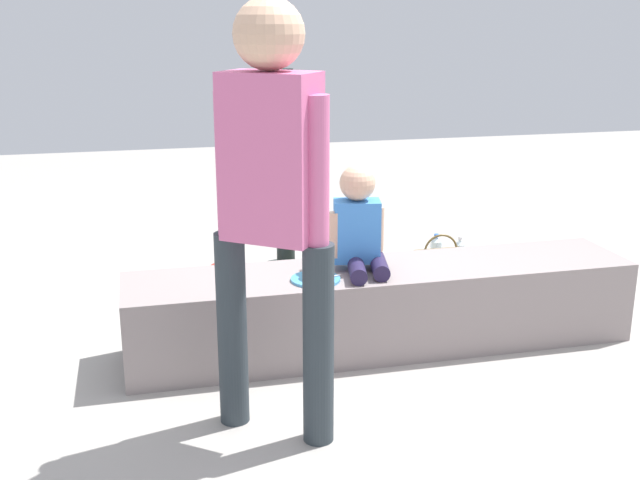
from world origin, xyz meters
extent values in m
plane|color=#9F9B94|center=(0.00, 0.00, 0.00)|extent=(12.00, 12.00, 0.00)
cube|color=gray|center=(0.00, 0.00, 0.19)|extent=(2.37, 0.47, 0.39)
cylinder|color=#261D40|center=(-0.15, -0.09, 0.43)|extent=(0.13, 0.26, 0.08)
cylinder|color=#261D40|center=(-0.04, -0.07, 0.43)|extent=(0.13, 0.26, 0.08)
cube|color=#3D87DD|center=(-0.12, 0.03, 0.57)|extent=(0.23, 0.17, 0.28)
sphere|color=#DBAD8C|center=(-0.12, 0.03, 0.79)|extent=(0.16, 0.16, 0.16)
cylinder|color=#DBAD8C|center=(-0.23, 0.01, 0.56)|extent=(0.05, 0.05, 0.21)
cylinder|color=#DBAD8C|center=(-0.01, 0.05, 0.56)|extent=(0.05, 0.05, 0.21)
cylinder|color=#2A3339|center=(-0.49, -0.75, 0.38)|extent=(0.11, 0.11, 0.76)
cylinder|color=#2A3339|center=(-0.77, -0.54, 0.38)|extent=(0.11, 0.11, 0.76)
cube|color=#D56396|center=(-0.63, -0.64, 1.05)|extent=(0.37, 0.35, 0.58)
sphere|color=#DBAD8C|center=(-0.63, -0.64, 1.46)|extent=(0.24, 0.24, 0.24)
cylinder|color=#D56396|center=(-0.50, -0.75, 0.99)|extent=(0.09, 0.09, 0.55)
cylinder|color=#D56396|center=(-0.77, -0.54, 0.99)|extent=(0.09, 0.09, 0.55)
cylinder|color=#4CA5D8|center=(-0.34, -0.09, 0.39)|extent=(0.22, 0.22, 0.01)
cylinder|color=#856044|center=(-0.34, -0.09, 0.42)|extent=(0.10, 0.10, 0.05)
cylinder|color=pink|center=(-0.34, -0.09, 0.45)|extent=(0.10, 0.10, 0.01)
cube|color=silver|center=(-0.28, -0.10, 0.40)|extent=(0.11, 0.04, 0.00)
cube|color=gold|center=(0.09, 0.90, 0.13)|extent=(0.24, 0.08, 0.26)
torus|color=white|center=(0.04, 0.90, 0.26)|extent=(0.09, 0.01, 0.09)
torus|color=white|center=(0.14, 0.90, 0.26)|extent=(0.09, 0.01, 0.09)
cylinder|color=black|center=(-0.23, 1.15, 0.02)|extent=(0.36, 0.36, 0.04)
cylinder|color=black|center=(-0.23, 1.15, 0.63)|extent=(0.11, 0.11, 1.19)
cylinder|color=silver|center=(0.71, 1.07, 0.08)|extent=(0.07, 0.07, 0.16)
cone|color=silver|center=(0.71, 1.07, 0.18)|extent=(0.06, 0.06, 0.03)
cylinder|color=blue|center=(0.71, 1.07, 0.20)|extent=(0.03, 0.03, 0.02)
cylinder|color=silver|center=(0.81, 0.96, 0.09)|extent=(0.06, 0.06, 0.17)
cone|color=silver|center=(0.81, 0.96, 0.19)|extent=(0.06, 0.06, 0.03)
cylinder|color=white|center=(0.81, 0.96, 0.21)|extent=(0.03, 0.03, 0.02)
cylinder|color=red|center=(-0.65, 1.10, 0.05)|extent=(0.09, 0.09, 0.11)
cube|color=white|center=(-0.73, 0.53, 0.05)|extent=(0.33, 0.33, 0.11)
cube|color=black|center=(-0.13, 0.45, 0.11)|extent=(0.31, 0.11, 0.22)
torus|color=black|center=(-0.13, 0.45, 0.22)|extent=(0.23, 0.01, 0.23)
cube|color=brown|center=(0.57, 0.68, 0.11)|extent=(0.28, 0.14, 0.22)
torus|color=brown|center=(0.57, 0.68, 0.22)|extent=(0.21, 0.01, 0.21)
camera|label=1|loc=(-1.09, -3.21, 1.51)|focal=43.15mm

